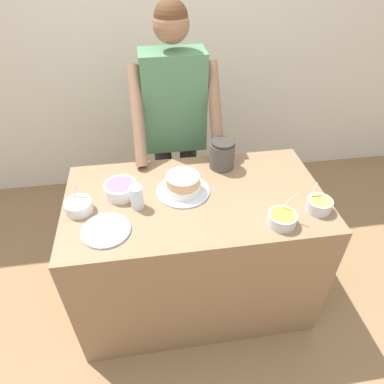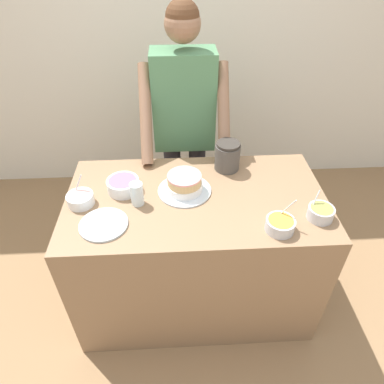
{
  "view_description": "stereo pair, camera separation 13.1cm",
  "coord_description": "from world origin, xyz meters",
  "views": [
    {
      "loc": [
        -0.23,
        -1.04,
        2.09
      ],
      "look_at": [
        -0.02,
        0.35,
        0.96
      ],
      "focal_mm": 32.0,
      "sensor_mm": 36.0,
      "label": 1
    },
    {
      "loc": [
        -0.1,
        -1.05,
        2.09
      ],
      "look_at": [
        -0.02,
        0.35,
        0.96
      ],
      "focal_mm": 32.0,
      "sensor_mm": 36.0,
      "label": 2
    }
  ],
  "objects": [
    {
      "name": "ceramic_plate",
      "position": [
        -0.47,
        0.19,
        0.9
      ],
      "size": [
        0.24,
        0.24,
        0.01
      ],
      "color": "silver",
      "rests_on": "counter"
    },
    {
      "name": "ground_plane",
      "position": [
        0.0,
        0.0,
        0.0
      ],
      "size": [
        14.0,
        14.0,
        0.0
      ],
      "primitive_type": "plane",
      "color": "#93704C"
    },
    {
      "name": "drinking_glass",
      "position": [
        -0.31,
        0.35,
        0.96
      ],
      "size": [
        0.07,
        0.07,
        0.13
      ],
      "color": "silver",
      "rests_on": "counter"
    },
    {
      "name": "person_baker",
      "position": [
        -0.04,
        1.03,
        1.06
      ],
      "size": [
        0.55,
        0.49,
        1.75
      ],
      "color": "#2D2D38",
      "rests_on": "ground_plane"
    },
    {
      "name": "wall_back",
      "position": [
        0.0,
        1.87,
        1.3
      ],
      "size": [
        10.0,
        0.05,
        2.6
      ],
      "color": "silver",
      "rests_on": "ground_plane"
    },
    {
      "name": "frosting_bowl_olive",
      "position": [
        0.62,
        0.19,
        0.93
      ],
      "size": [
        0.13,
        0.13,
        0.14
      ],
      "color": "silver",
      "rests_on": "counter"
    },
    {
      "name": "frosting_bowl_pink",
      "position": [
        -0.62,
        0.37,
        0.92
      ],
      "size": [
        0.14,
        0.14,
        0.15
      ],
      "color": "white",
      "rests_on": "counter"
    },
    {
      "name": "counter",
      "position": [
        0.0,
        0.39,
        0.45
      ],
      "size": [
        1.43,
        0.78,
        0.89
      ],
      "color": "#8C6B4C",
      "rests_on": "ground_plane"
    },
    {
      "name": "stoneware_jar",
      "position": [
        0.2,
        0.65,
        0.98
      ],
      "size": [
        0.15,
        0.15,
        0.18
      ],
      "color": "#4C4742",
      "rests_on": "counter"
    },
    {
      "name": "frosting_bowl_purple",
      "position": [
        -0.4,
        0.47,
        0.93
      ],
      "size": [
        0.18,
        0.18,
        0.07
      ],
      "color": "white",
      "rests_on": "counter"
    },
    {
      "name": "cake",
      "position": [
        -0.06,
        0.44,
        0.94
      ],
      "size": [
        0.3,
        0.3,
        0.11
      ],
      "color": "silver",
      "rests_on": "counter"
    },
    {
      "name": "frosting_bowl_orange",
      "position": [
        0.39,
        0.12,
        0.93
      ],
      "size": [
        0.14,
        0.14,
        0.17
      ],
      "color": "silver",
      "rests_on": "counter"
    }
  ]
}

